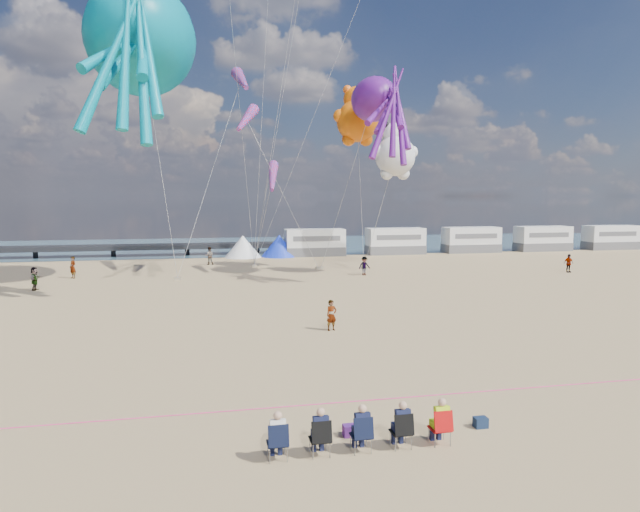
{
  "coord_description": "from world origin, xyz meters",
  "views": [
    {
      "loc": [
        -6.64,
        -22.28,
        6.65
      ],
      "look_at": [
        -0.63,
        6.0,
        3.61
      ],
      "focal_mm": 32.0,
      "sensor_mm": 36.0,
      "label": 1
    }
  ],
  "objects_px": {
    "tent_white": "(243,246)",
    "sandbag_c": "(364,268)",
    "sandbag_a": "(178,279)",
    "motorhome_0": "(315,242)",
    "kite_octopus_teal": "(141,40)",
    "motorhome_2": "(471,240)",
    "beachgoer_2": "(364,266)",
    "beachgoer_3": "(569,263)",
    "motorhome_3": "(543,239)",
    "tent_blue": "(279,246)",
    "beachgoer_1": "(209,256)",
    "windsock_mid": "(246,119)",
    "windsock_left": "(241,80)",
    "motorhome_4": "(611,237)",
    "standing_person": "(331,315)",
    "sandbag_d": "(318,268)",
    "beachgoer_4": "(35,279)",
    "windsock_right": "(273,177)",
    "motorhome_1": "(395,241)",
    "spectator_row": "(361,427)",
    "beachgoer_5": "(73,267)",
    "sandbag_b": "(321,268)",
    "cooler_purple": "(350,430)",
    "kite_octopus_purple": "(374,99)",
    "kite_panda": "(395,156)",
    "sandbag_e": "(254,266)",
    "kite_teddy_orange": "(357,121)"
  },
  "relations": [
    {
      "from": "tent_white",
      "to": "sandbag_c",
      "type": "distance_m",
      "value": 15.97
    },
    {
      "from": "sandbag_a",
      "to": "motorhome_0",
      "type": "bearing_deg",
      "value": 47.88
    },
    {
      "from": "kite_octopus_teal",
      "to": "motorhome_2",
      "type": "bearing_deg",
      "value": 41.8
    },
    {
      "from": "beachgoer_2",
      "to": "beachgoer_3",
      "type": "bearing_deg",
      "value": -14.3
    },
    {
      "from": "motorhome_3",
      "to": "tent_blue",
      "type": "bearing_deg",
      "value": 180.0
    },
    {
      "from": "beachgoer_1",
      "to": "windsock_mid",
      "type": "height_order",
      "value": "windsock_mid"
    },
    {
      "from": "windsock_left",
      "to": "windsock_mid",
      "type": "distance_m",
      "value": 3.53
    },
    {
      "from": "motorhome_4",
      "to": "standing_person",
      "type": "distance_m",
      "value": 56.57
    },
    {
      "from": "motorhome_3",
      "to": "kite_octopus_teal",
      "type": "height_order",
      "value": "kite_octopus_teal"
    },
    {
      "from": "beachgoer_3",
      "to": "sandbag_a",
      "type": "height_order",
      "value": "beachgoer_3"
    },
    {
      "from": "motorhome_3",
      "to": "sandbag_d",
      "type": "xyz_separation_m",
      "value": [
        -30.54,
        -11.77,
        -1.39
      ]
    },
    {
      "from": "sandbag_c",
      "to": "motorhome_4",
      "type": "bearing_deg",
      "value": 18.93
    },
    {
      "from": "windsock_mid",
      "to": "beachgoer_3",
      "type": "bearing_deg",
      "value": 11.1
    },
    {
      "from": "motorhome_2",
      "to": "beachgoer_4",
      "type": "xyz_separation_m",
      "value": [
        -43.13,
        -18.91,
        -0.67
      ]
    },
    {
      "from": "beachgoer_3",
      "to": "windsock_right",
      "type": "height_order",
      "value": "windsock_right"
    },
    {
      "from": "motorhome_1",
      "to": "spectator_row",
      "type": "height_order",
      "value": "motorhome_1"
    },
    {
      "from": "spectator_row",
      "to": "windsock_right",
      "type": "height_order",
      "value": "windsock_right"
    },
    {
      "from": "beachgoer_5",
      "to": "sandbag_b",
      "type": "height_order",
      "value": "beachgoer_5"
    },
    {
      "from": "motorhome_1",
      "to": "standing_person",
      "type": "relative_size",
      "value": 4.3
    },
    {
      "from": "sandbag_a",
      "to": "windsock_left",
      "type": "height_order",
      "value": "windsock_left"
    },
    {
      "from": "spectator_row",
      "to": "cooler_purple",
      "type": "bearing_deg",
      "value": 91.2
    },
    {
      "from": "cooler_purple",
      "to": "sandbag_a",
      "type": "bearing_deg",
      "value": 100.33
    },
    {
      "from": "beachgoer_4",
      "to": "sandbag_d",
      "type": "relative_size",
      "value": 3.32
    },
    {
      "from": "standing_person",
      "to": "kite_octopus_purple",
      "type": "xyz_separation_m",
      "value": [
        7.54,
        17.5,
        13.58
      ]
    },
    {
      "from": "motorhome_2",
      "to": "beachgoer_4",
      "type": "distance_m",
      "value": 47.1
    },
    {
      "from": "kite_panda",
      "to": "tent_blue",
      "type": "bearing_deg",
      "value": 126.68
    },
    {
      "from": "kite_octopus_purple",
      "to": "motorhome_2",
      "type": "bearing_deg",
      "value": 67.39
    },
    {
      "from": "spectator_row",
      "to": "kite_panda",
      "type": "xyz_separation_m",
      "value": [
        12.02,
        31.63,
        9.31
      ]
    },
    {
      "from": "beachgoer_3",
      "to": "sandbag_e",
      "type": "xyz_separation_m",
      "value": [
        -26.6,
        9.46,
        -0.7
      ]
    },
    {
      "from": "tent_white",
      "to": "sandbag_d",
      "type": "relative_size",
      "value": 8.0
    },
    {
      "from": "beachgoer_4",
      "to": "sandbag_e",
      "type": "xyz_separation_m",
      "value": [
        16.51,
        10.01,
        -0.72
      ]
    },
    {
      "from": "beachgoer_1",
      "to": "windsock_right",
      "type": "bearing_deg",
      "value": 123.8
    },
    {
      "from": "tent_white",
      "to": "beachgoer_3",
      "type": "relative_size",
      "value": 2.48
    },
    {
      "from": "cooler_purple",
      "to": "windsock_mid",
      "type": "height_order",
      "value": "windsock_mid"
    },
    {
      "from": "sandbag_a",
      "to": "kite_octopus_purple",
      "type": "bearing_deg",
      "value": -6.4
    },
    {
      "from": "motorhome_1",
      "to": "tent_blue",
      "type": "xyz_separation_m",
      "value": [
        -13.5,
        0.0,
        -0.3
      ]
    },
    {
      "from": "sandbag_a",
      "to": "kite_panda",
      "type": "height_order",
      "value": "kite_panda"
    },
    {
      "from": "cooler_purple",
      "to": "sandbag_e",
      "type": "distance_m",
      "value": 38.64
    },
    {
      "from": "motorhome_0",
      "to": "sandbag_d",
      "type": "bearing_deg",
      "value": -99.82
    },
    {
      "from": "beachgoer_2",
      "to": "sandbag_a",
      "type": "xyz_separation_m",
      "value": [
        -15.36,
        0.44,
        -0.68
      ]
    },
    {
      "from": "sandbag_d",
      "to": "sandbag_e",
      "type": "bearing_deg",
      "value": 152.77
    },
    {
      "from": "motorhome_4",
      "to": "kite_octopus_purple",
      "type": "height_order",
      "value": "kite_octopus_purple"
    },
    {
      "from": "kite_octopus_teal",
      "to": "sandbag_c",
      "type": "bearing_deg",
      "value": 32.0
    },
    {
      "from": "kite_octopus_teal",
      "to": "motorhome_0",
      "type": "bearing_deg",
      "value": 62.47
    },
    {
      "from": "sandbag_a",
      "to": "kite_panda",
      "type": "relative_size",
      "value": 0.09
    },
    {
      "from": "tent_blue",
      "to": "kite_teddy_orange",
      "type": "distance_m",
      "value": 18.51
    },
    {
      "from": "beachgoer_5",
      "to": "sandbag_e",
      "type": "distance_m",
      "value": 15.74
    },
    {
      "from": "tent_white",
      "to": "beachgoer_1",
      "type": "relative_size",
      "value": 2.33
    },
    {
      "from": "motorhome_0",
      "to": "beachgoer_3",
      "type": "distance_m",
      "value": 26.42
    },
    {
      "from": "sandbag_c",
      "to": "kite_octopus_purple",
      "type": "height_order",
      "value": "kite_octopus_purple"
    }
  ]
}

